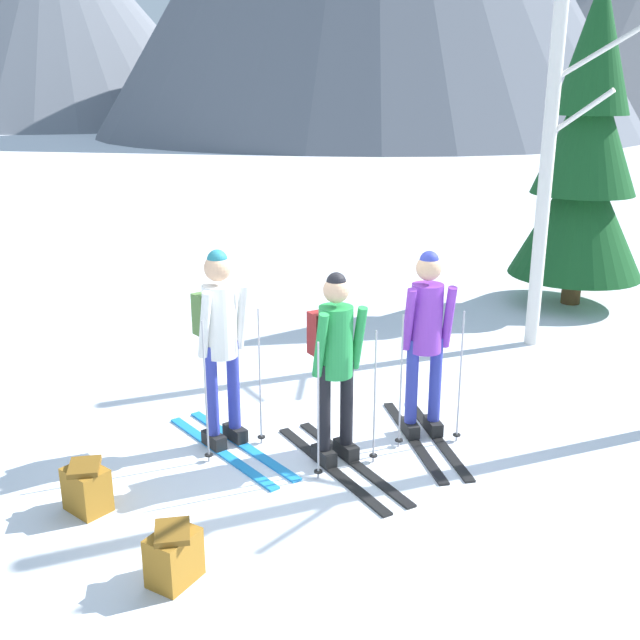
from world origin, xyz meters
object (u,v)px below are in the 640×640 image
(skier_in_green, at_px, (335,359))
(backpack_on_snow_front, at_px, (174,555))
(skier_in_white, at_px, (220,338))
(skier_in_purple, at_px, (426,338))
(birch_tree_slender, at_px, (549,163))
(backpack_on_snow_beside, at_px, (87,488))
(pine_tree_near, at_px, (585,160))

(skier_in_green, xyz_separation_m, backpack_on_snow_front, (-1.32, -1.40, -0.73))
(skier_in_green, bearing_deg, skier_in_white, 152.94)
(skier_in_purple, bearing_deg, backpack_on_snow_front, -141.89)
(skier_in_white, height_order, skier_in_purple, skier_in_white)
(skier_in_purple, xyz_separation_m, birch_tree_slender, (2.12, 2.20, 1.26))
(skier_in_white, height_order, skier_in_green, skier_in_white)
(skier_in_white, xyz_separation_m, birch_tree_slender, (3.91, 2.06, 1.20))
(skier_in_purple, distance_m, backpack_on_snow_beside, 3.04)
(skier_in_white, bearing_deg, pine_tree_near, 34.75)
(skier_in_purple, relative_size, backpack_on_snow_front, 4.30)
(skier_in_purple, xyz_separation_m, pine_tree_near, (3.47, 3.79, 1.13))
(skier_in_white, distance_m, birch_tree_slender, 4.58)
(backpack_on_snow_beside, bearing_deg, skier_in_purple, 14.95)
(skier_in_green, relative_size, birch_tree_slender, 0.39)
(backpack_on_snow_beside, bearing_deg, skier_in_white, 40.28)
(skier_in_white, xyz_separation_m, pine_tree_near, (5.26, 3.65, 1.07))
(skier_in_green, relative_size, backpack_on_snow_beside, 4.19)
(skier_in_white, height_order, backpack_on_snow_beside, skier_in_white)
(pine_tree_near, height_order, backpack_on_snow_beside, pine_tree_near)
(backpack_on_snow_beside, bearing_deg, backpack_on_snow_front, -55.94)
(skier_in_white, relative_size, backpack_on_snow_front, 4.43)
(pine_tree_near, bearing_deg, backpack_on_snow_beside, -144.26)
(skier_in_white, distance_m, backpack_on_snow_front, 2.07)
(skier_in_purple, height_order, backpack_on_snow_beside, skier_in_purple)
(pine_tree_near, height_order, backpack_on_snow_front, pine_tree_near)
(backpack_on_snow_front, distance_m, backpack_on_snow_beside, 1.16)
(skier_in_purple, xyz_separation_m, backpack_on_snow_front, (-2.20, -1.72, -0.75))
(skier_in_purple, relative_size, birch_tree_slender, 0.40)
(birch_tree_slender, xyz_separation_m, backpack_on_snow_front, (-4.32, -3.92, -2.02))
(skier_in_purple, relative_size, pine_tree_near, 0.38)
(skier_in_purple, distance_m, birch_tree_slender, 3.31)
(skier_in_green, distance_m, backpack_on_snow_front, 2.06)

